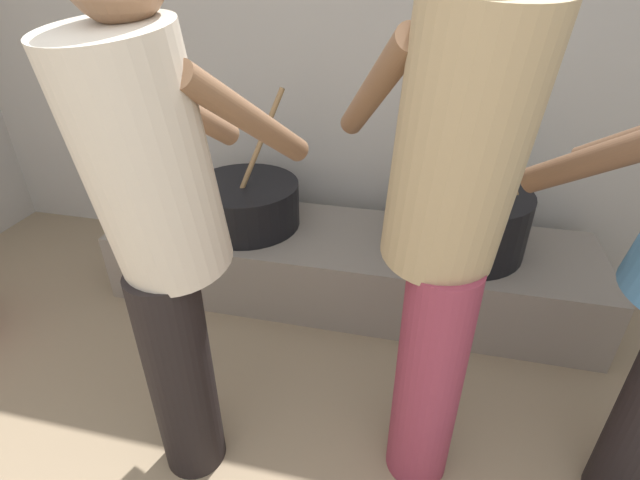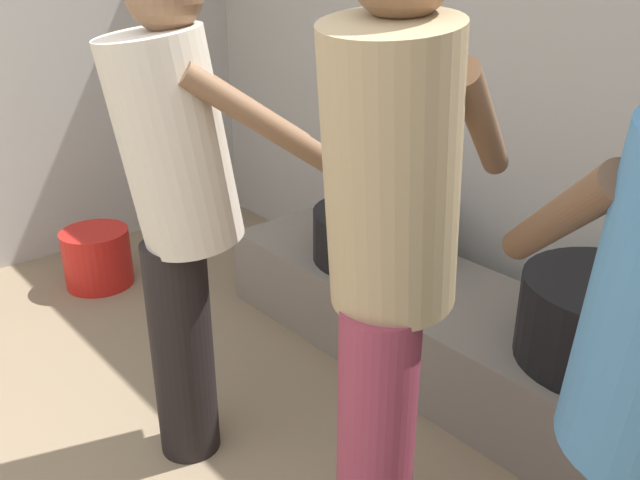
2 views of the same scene
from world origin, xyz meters
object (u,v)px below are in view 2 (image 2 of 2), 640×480
object	(u,v)px
cooking_pot_main	(604,321)
cook_in_cream_shirt	(179,198)
cook_in_tan_shirt	(389,244)
cooking_pot_secondary	(374,234)
bucket_red_plastic	(97,258)

from	to	relation	value
cooking_pot_main	cook_in_cream_shirt	size ratio (longest dim) A/B	0.47
cooking_pot_main	cook_in_tan_shirt	xyz separation A→B (m)	(-0.14, -0.87, 0.47)
cooking_pot_secondary	cook_in_cream_shirt	bearing A→B (deg)	-79.67
cook_in_tan_shirt	bucket_red_plastic	size ratio (longest dim) A/B	4.99
cook_in_tan_shirt	bucket_red_plastic	bearing A→B (deg)	177.24
bucket_red_plastic	cook_in_cream_shirt	bearing A→B (deg)	-9.88
cook_in_cream_shirt	cooking_pot_main	bearing A→B (deg)	49.61
cook_in_cream_shirt	cook_in_tan_shirt	world-z (taller)	cook_in_tan_shirt
cooking_pot_main	cooking_pot_secondary	world-z (taller)	cooking_pot_main
bucket_red_plastic	cooking_pot_main	bearing A→B (deg)	18.93
cook_in_cream_shirt	bucket_red_plastic	xyz separation A→B (m)	(-1.38, 0.24, -0.76)
cooking_pot_main	cook_in_tan_shirt	world-z (taller)	cook_in_tan_shirt
cook_in_cream_shirt	bucket_red_plastic	bearing A→B (deg)	170.12
cooking_pot_main	bucket_red_plastic	xyz separation A→B (m)	(-2.24, -0.77, -0.34)
cook_in_cream_shirt	bucket_red_plastic	world-z (taller)	cook_in_cream_shirt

